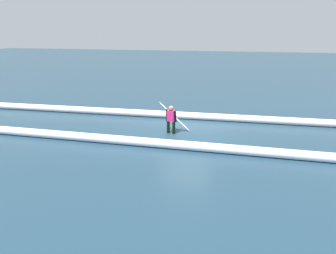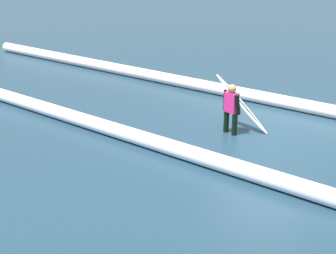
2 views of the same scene
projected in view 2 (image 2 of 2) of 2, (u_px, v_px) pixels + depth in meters
name	position (u px, v px, depth m)	size (l,w,h in m)	color
ground_plane	(263.00, 131.00, 12.50)	(124.94, 124.94, 0.00)	#1D3647
surfer	(231.00, 107.00, 12.06)	(0.51, 0.28, 1.31)	black
surfboard	(242.00, 104.00, 12.33)	(1.51, 0.52, 1.43)	white
wave_crest_foreground	(277.00, 100.00, 14.20)	(0.38, 0.38, 25.39)	white
wave_crest_midground	(253.00, 173.00, 9.87)	(0.37, 0.37, 22.62)	white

